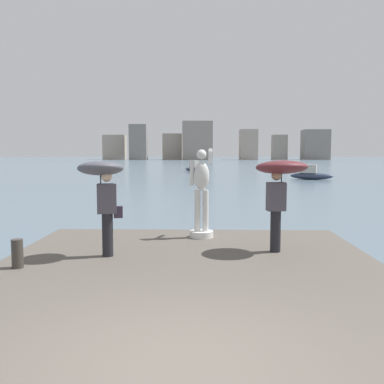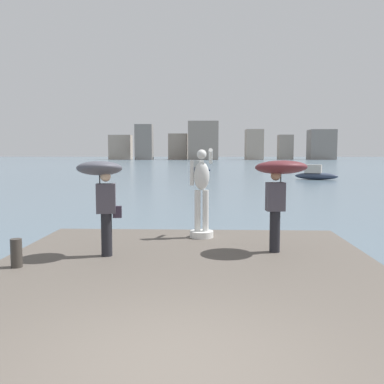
{
  "view_description": "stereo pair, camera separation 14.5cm",
  "coord_description": "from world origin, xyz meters",
  "px_view_note": "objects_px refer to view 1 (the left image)",
  "views": [
    {
      "loc": [
        0.28,
        -4.14,
        2.51
      ],
      "look_at": [
        0.0,
        6.29,
        1.55
      ],
      "focal_mm": 40.48,
      "sensor_mm": 36.0,
      "label": 1
    },
    {
      "loc": [
        0.43,
        -4.13,
        2.51
      ],
      "look_at": [
        0.0,
        6.29,
        1.55
      ],
      "focal_mm": 40.48,
      "sensor_mm": 36.0,
      "label": 2
    }
  ],
  "objects_px": {
    "onlooker_left": "(103,182)",
    "boat_leftward": "(195,168)",
    "statue_white_figure": "(201,198)",
    "boat_far": "(311,174)",
    "onlooker_right": "(280,177)",
    "mooring_bollard": "(17,254)"
  },
  "relations": [
    {
      "from": "onlooker_left",
      "to": "onlooker_right",
      "type": "height_order",
      "value": "onlooker_left"
    },
    {
      "from": "onlooker_left",
      "to": "boat_far",
      "type": "xyz_separation_m",
      "value": [
        11.88,
        31.49,
        -1.41
      ]
    },
    {
      "from": "boat_far",
      "to": "statue_white_figure",
      "type": "bearing_deg",
      "value": -108.58
    },
    {
      "from": "onlooker_right",
      "to": "mooring_bollard",
      "type": "height_order",
      "value": "onlooker_right"
    },
    {
      "from": "mooring_bollard",
      "to": "boat_leftward",
      "type": "height_order",
      "value": "boat_leftward"
    },
    {
      "from": "statue_white_figure",
      "to": "boat_far",
      "type": "height_order",
      "value": "statue_white_figure"
    },
    {
      "from": "boat_leftward",
      "to": "mooring_bollard",
      "type": "bearing_deg",
      "value": -92.76
    },
    {
      "from": "statue_white_figure",
      "to": "mooring_bollard",
      "type": "bearing_deg",
      "value": -138.45
    },
    {
      "from": "mooring_bollard",
      "to": "statue_white_figure",
      "type": "bearing_deg",
      "value": 41.55
    },
    {
      "from": "statue_white_figure",
      "to": "boat_leftward",
      "type": "bearing_deg",
      "value": 91.35
    },
    {
      "from": "onlooker_left",
      "to": "boat_leftward",
      "type": "xyz_separation_m",
      "value": [
        0.93,
        46.6,
        -1.43
      ]
    },
    {
      "from": "mooring_bollard",
      "to": "boat_far",
      "type": "xyz_separation_m",
      "value": [
        13.25,
        32.44,
        -0.17
      ]
    },
    {
      "from": "mooring_bollard",
      "to": "boat_far",
      "type": "relative_size",
      "value": 0.14
    },
    {
      "from": "statue_white_figure",
      "to": "onlooker_right",
      "type": "distance_m",
      "value": 2.32
    },
    {
      "from": "onlooker_left",
      "to": "boat_leftward",
      "type": "distance_m",
      "value": 46.63
    },
    {
      "from": "onlooker_left",
      "to": "statue_white_figure",
      "type": "bearing_deg",
      "value": 45.51
    },
    {
      "from": "boat_far",
      "to": "onlooker_right",
      "type": "bearing_deg",
      "value": -104.9
    },
    {
      "from": "statue_white_figure",
      "to": "onlooker_right",
      "type": "bearing_deg",
      "value": -41.93
    },
    {
      "from": "onlooker_right",
      "to": "mooring_bollard",
      "type": "relative_size",
      "value": 3.74
    },
    {
      "from": "onlooker_left",
      "to": "mooring_bollard",
      "type": "bearing_deg",
      "value": -145.16
    },
    {
      "from": "mooring_bollard",
      "to": "boat_leftward",
      "type": "relative_size",
      "value": 0.16
    },
    {
      "from": "boat_far",
      "to": "boat_leftward",
      "type": "height_order",
      "value": "boat_leftward"
    }
  ]
}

